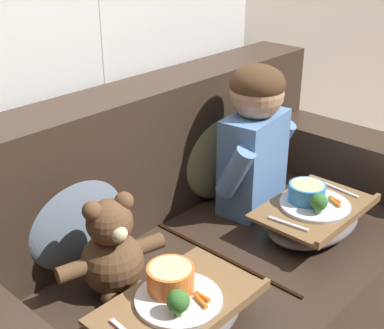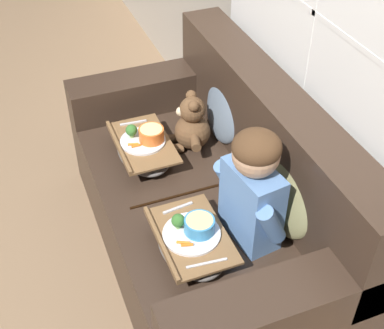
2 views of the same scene
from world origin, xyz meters
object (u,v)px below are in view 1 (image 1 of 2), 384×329
object	(u,v)px
couch	(196,273)
lap_tray_child	(313,215)
throw_pillow_behind_teddy	(72,210)
teddy_bear	(112,252)
child_figure	(255,133)
lap_tray_teddy	(178,312)
throw_pillow_behind_child	(216,146)

from	to	relation	value
couch	lap_tray_child	world-z (taller)	couch
couch	throw_pillow_behind_teddy	xyz separation A→B (m)	(-0.34, 0.21, 0.32)
throw_pillow_behind_teddy	teddy_bear	distance (m)	0.20
child_figure	lap_tray_teddy	xyz separation A→B (m)	(-0.69, -0.27, -0.24)
throw_pillow_behind_child	lap_tray_child	distance (m)	0.48
teddy_bear	lap_tray_teddy	xyz separation A→B (m)	(0.00, -0.27, -0.07)
throw_pillow_behind_teddy	lap_tray_teddy	size ratio (longest dim) A/B	0.88
lap_tray_child	teddy_bear	bearing A→B (deg)	158.85
throw_pillow_behind_teddy	couch	bearing A→B (deg)	-31.42
couch	lap_tray_teddy	world-z (taller)	couch
throw_pillow_behind_child	child_figure	distance (m)	0.21
throw_pillow_behind_child	teddy_bear	world-z (taller)	throw_pillow_behind_child
lap_tray_child	child_figure	bearing A→B (deg)	89.80
teddy_bear	lap_tray_teddy	size ratio (longest dim) A/B	0.76
couch	child_figure	world-z (taller)	child_figure
lap_tray_child	lap_tray_teddy	size ratio (longest dim) A/B	0.96
couch	throw_pillow_behind_child	world-z (taller)	couch
child_figure	lap_tray_child	xyz separation A→B (m)	(-0.00, -0.27, -0.24)
couch	lap_tray_child	xyz separation A→B (m)	(0.34, -0.25, 0.19)
throw_pillow_behind_teddy	lap_tray_child	size ratio (longest dim) A/B	0.92
throw_pillow_behind_child	lap_tray_child	bearing A→B (deg)	-90.10
throw_pillow_behind_child	couch	bearing A→B (deg)	-148.58
couch	lap_tray_teddy	xyz separation A→B (m)	(-0.34, -0.25, 0.19)
child_figure	teddy_bear	bearing A→B (deg)	-179.73
throw_pillow_behind_teddy	lap_tray_teddy	xyz separation A→B (m)	(0.00, -0.46, -0.14)
couch	child_figure	xyz separation A→B (m)	(0.34, 0.02, 0.43)
couch	throw_pillow_behind_child	bearing A→B (deg)	31.42
throw_pillow_behind_teddy	teddy_bear	world-z (taller)	throw_pillow_behind_teddy
throw_pillow_behind_child	lap_tray_child	world-z (taller)	throw_pillow_behind_child
lap_tray_teddy	couch	bearing A→B (deg)	35.50
throw_pillow_behind_child	lap_tray_teddy	size ratio (longest dim) A/B	0.98
throw_pillow_behind_teddy	child_figure	size ratio (longest dim) A/B	0.71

